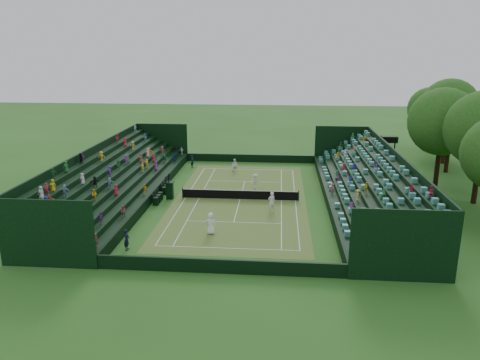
{
  "coord_description": "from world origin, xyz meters",
  "views": [
    {
      "loc": [
        3.75,
        -44.08,
        14.54
      ],
      "look_at": [
        0.0,
        0.0,
        2.0
      ],
      "focal_mm": 35.0,
      "sensor_mm": 36.0,
      "label": 1
    }
  ],
  "objects_px": {
    "umpire_chair": "(170,188)",
    "player_near_east": "(272,202)",
    "player_near_west": "(211,224)",
    "player_far_east": "(255,181)",
    "player_far_west": "(235,165)",
    "tennis_net": "(240,194)"
  },
  "relations": [
    {
      "from": "umpire_chair",
      "to": "player_near_east",
      "type": "xyz_separation_m",
      "value": [
        10.2,
        -3.03,
        -0.15
      ]
    },
    {
      "from": "player_near_west",
      "to": "player_near_east",
      "type": "xyz_separation_m",
      "value": [
        4.76,
        5.78,
        0.06
      ]
    },
    {
      "from": "umpire_chair",
      "to": "player_far_east",
      "type": "distance_m",
      "value": 9.35
    },
    {
      "from": "player_far_west",
      "to": "player_far_east",
      "type": "bearing_deg",
      "value": -44.11
    },
    {
      "from": "player_near_west",
      "to": "player_far_west",
      "type": "xyz_separation_m",
      "value": [
        0.04,
        19.92,
        -0.11
      ]
    },
    {
      "from": "player_far_west",
      "to": "player_far_east",
      "type": "height_order",
      "value": "player_far_east"
    },
    {
      "from": "player_far_west",
      "to": "tennis_net",
      "type": "bearing_deg",
      "value": -58.54
    },
    {
      "from": "umpire_chair",
      "to": "player_near_west",
      "type": "height_order",
      "value": "umpire_chair"
    },
    {
      "from": "player_near_west",
      "to": "player_far_east",
      "type": "relative_size",
      "value": 1.12
    },
    {
      "from": "player_near_west",
      "to": "tennis_net",
      "type": "bearing_deg",
      "value": -108.58
    },
    {
      "from": "tennis_net",
      "to": "umpire_chair",
      "type": "xyz_separation_m",
      "value": [
        -7.01,
        -0.37,
        0.58
      ]
    },
    {
      "from": "player_far_west",
      "to": "player_far_east",
      "type": "xyz_separation_m",
      "value": [
        2.83,
        -6.82,
        0.01
      ]
    },
    {
      "from": "player_near_west",
      "to": "player_far_west",
      "type": "height_order",
      "value": "player_near_west"
    },
    {
      "from": "umpire_chair",
      "to": "player_near_east",
      "type": "distance_m",
      "value": 10.64
    },
    {
      "from": "umpire_chair",
      "to": "player_near_east",
      "type": "bearing_deg",
      "value": -16.53
    },
    {
      "from": "tennis_net",
      "to": "player_near_west",
      "type": "xyz_separation_m",
      "value": [
        -1.57,
        -9.18,
        0.38
      ]
    },
    {
      "from": "umpire_chair",
      "to": "player_far_west",
      "type": "distance_m",
      "value": 12.39
    },
    {
      "from": "player_far_west",
      "to": "umpire_chair",
      "type": "bearing_deg",
      "value": -92.9
    },
    {
      "from": "tennis_net",
      "to": "umpire_chair",
      "type": "distance_m",
      "value": 7.04
    },
    {
      "from": "umpire_chair",
      "to": "player_far_east",
      "type": "bearing_deg",
      "value": 27.3
    },
    {
      "from": "tennis_net",
      "to": "player_near_east",
      "type": "height_order",
      "value": "player_near_east"
    },
    {
      "from": "player_near_west",
      "to": "player_near_east",
      "type": "relative_size",
      "value": 0.94
    }
  ]
}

